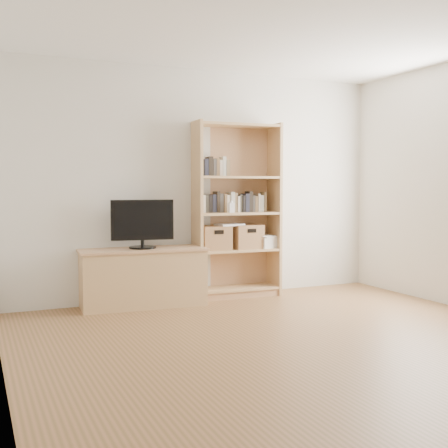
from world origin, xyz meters
TOP-DOWN VIEW (x-y plane):
  - floor at (0.00, 0.00)m, footprint 4.50×5.00m
  - back_wall at (0.00, 2.50)m, footprint 4.50×0.02m
  - left_wall at (-2.25, 0.00)m, footprint 0.02×5.00m
  - ceiling at (0.00, 0.00)m, footprint 4.50×5.00m
  - tv_stand at (-0.77, 2.26)m, footprint 1.33×0.58m
  - bookshelf at (0.37, 2.32)m, footprint 1.02×0.40m
  - television at (-0.77, 2.26)m, footprint 0.66×0.14m
  - books_row_mid at (0.37, 2.34)m, footprint 0.86×0.23m
  - books_row_upper at (0.15, 2.35)m, footprint 0.36×0.14m
  - baby_monitor at (0.25, 2.22)m, footprint 0.06×0.04m
  - basket_left at (0.10, 2.33)m, footprint 0.35×0.30m
  - basket_right at (0.49, 2.31)m, footprint 0.34×0.28m
  - laptop at (0.27, 2.31)m, footprint 0.32×0.25m
  - magazine_stack at (0.72, 2.30)m, footprint 0.23×0.30m

SIDE VIEW (x-z plane):
  - floor at x=0.00m, z-range -0.01..0.01m
  - tv_stand at x=-0.77m, z-range 0.00..0.59m
  - magazine_stack at x=0.72m, z-range 0.56..0.68m
  - basket_left at x=0.10m, z-range 0.56..0.83m
  - basket_right at x=0.49m, z-range 0.56..0.83m
  - laptop at x=0.27m, z-range 0.83..0.85m
  - television at x=-0.77m, z-range 0.62..1.14m
  - bookshelf at x=0.37m, z-range 0.00..2.01m
  - baby_monitor at x=0.25m, z-range 0.98..1.09m
  - books_row_mid at x=0.37m, z-range 0.98..1.21m
  - back_wall at x=0.00m, z-range 0.00..2.60m
  - left_wall at x=-2.25m, z-range 0.00..2.60m
  - books_row_upper at x=0.15m, z-range 1.39..1.58m
  - ceiling at x=0.00m, z-range 2.60..2.60m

